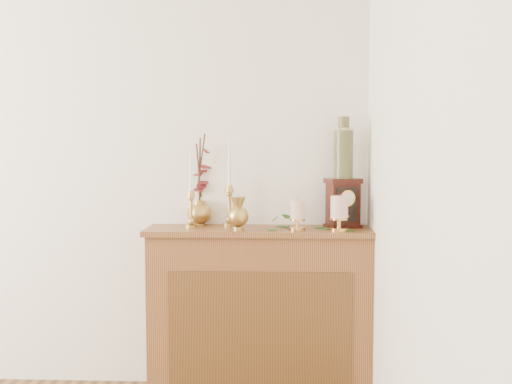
{
  "coord_description": "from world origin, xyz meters",
  "views": [
    {
      "loc": [
        1.5,
        -1.13,
        1.38
      ],
      "look_at": [
        1.38,
        2.05,
        1.13
      ],
      "focal_mm": 42.0,
      "sensor_mm": 36.0,
      "label": 1
    }
  ],
  "objects_px": {
    "ceramic_vase": "(343,151)",
    "bud_vase": "(238,214)",
    "mantel_clock": "(343,203)",
    "ginger_jar": "(201,184)",
    "candlestick_center": "(229,199)",
    "candlestick_left": "(191,203)"
  },
  "relations": [
    {
      "from": "mantel_clock",
      "to": "candlestick_center",
      "type": "bearing_deg",
      "value": 159.71
    },
    {
      "from": "candlestick_center",
      "to": "ceramic_vase",
      "type": "height_order",
      "value": "ceramic_vase"
    },
    {
      "from": "candlestick_center",
      "to": "ginger_jar",
      "type": "height_order",
      "value": "ginger_jar"
    },
    {
      "from": "candlestick_left",
      "to": "mantel_clock",
      "type": "distance_m",
      "value": 0.83
    },
    {
      "from": "bud_vase",
      "to": "mantel_clock",
      "type": "xyz_separation_m",
      "value": [
        0.56,
        0.14,
        0.04
      ]
    },
    {
      "from": "candlestick_left",
      "to": "ginger_jar",
      "type": "xyz_separation_m",
      "value": [
        0.04,
        0.16,
        0.09
      ]
    },
    {
      "from": "bud_vase",
      "to": "mantel_clock",
      "type": "distance_m",
      "value": 0.58
    },
    {
      "from": "mantel_clock",
      "to": "ginger_jar",
      "type": "bearing_deg",
      "value": 153.58
    },
    {
      "from": "ginger_jar",
      "to": "ceramic_vase",
      "type": "distance_m",
      "value": 0.82
    },
    {
      "from": "bud_vase",
      "to": "mantel_clock",
      "type": "relative_size",
      "value": 0.66
    },
    {
      "from": "ginger_jar",
      "to": "ceramic_vase",
      "type": "xyz_separation_m",
      "value": [
        0.79,
        -0.1,
        0.19
      ]
    },
    {
      "from": "candlestick_center",
      "to": "bud_vase",
      "type": "relative_size",
      "value": 2.65
    },
    {
      "from": "bud_vase",
      "to": "ginger_jar",
      "type": "distance_m",
      "value": 0.36
    },
    {
      "from": "candlestick_center",
      "to": "ginger_jar",
      "type": "xyz_separation_m",
      "value": [
        -0.17,
        0.09,
        0.08
      ]
    },
    {
      "from": "candlestick_left",
      "to": "ginger_jar",
      "type": "distance_m",
      "value": 0.19
    },
    {
      "from": "bud_vase",
      "to": "ginger_jar",
      "type": "xyz_separation_m",
      "value": [
        -0.23,
        0.25,
        0.14
      ]
    },
    {
      "from": "bud_vase",
      "to": "mantel_clock",
      "type": "height_order",
      "value": "mantel_clock"
    },
    {
      "from": "bud_vase",
      "to": "ceramic_vase",
      "type": "relative_size",
      "value": 0.53
    },
    {
      "from": "ginger_jar",
      "to": "candlestick_center",
      "type": "bearing_deg",
      "value": -28.33
    },
    {
      "from": "candlestick_center",
      "to": "mantel_clock",
      "type": "xyz_separation_m",
      "value": [
        0.62,
        -0.02,
        -0.02
      ]
    },
    {
      "from": "candlestick_center",
      "to": "bud_vase",
      "type": "distance_m",
      "value": 0.18
    },
    {
      "from": "ceramic_vase",
      "to": "bud_vase",
      "type": "bearing_deg",
      "value": -165.94
    }
  ]
}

